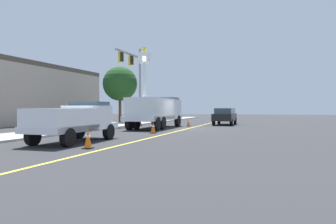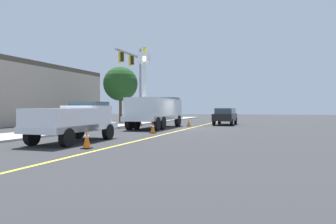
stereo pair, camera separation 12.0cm
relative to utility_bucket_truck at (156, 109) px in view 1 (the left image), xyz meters
name	(u,v)px [view 1 (the left image)]	position (x,y,z in m)	size (l,w,h in m)	color
ground	(187,129)	(-0.58, -2.77, -1.61)	(120.00, 120.00, 0.00)	#2D2D30
sidewalk_far_side	(103,126)	(0.24, 4.89, -1.55)	(60.00, 3.60, 0.12)	#9E9E99
lane_centre_stripe	(187,129)	(-0.58, -2.77, -1.61)	(50.00, 0.16, 0.01)	yellow
utility_bucket_truck	(156,109)	(0.00, 0.00, 0.00)	(8.42, 3.36, 7.06)	silver
service_pickup_truck	(74,120)	(-11.95, 1.24, -0.49)	(5.79, 2.68, 2.06)	white
passing_minivan	(225,115)	(6.67, -5.59, -0.64)	(4.97, 2.40, 1.69)	black
traffic_cone_leading	(88,139)	(-14.14, -0.59, -1.20)	(0.40, 0.40, 0.84)	black
traffic_cone_mid_front	(153,128)	(-5.53, -1.20, -1.23)	(0.40, 0.40, 0.78)	black
traffic_cone_mid_rear	(189,122)	(3.34, -2.33, -1.26)	(0.40, 0.40, 0.71)	black
traffic_signal_mast	(134,72)	(4.53, 3.41, 3.71)	(5.65, 0.87, 7.96)	gray
commercial_building_backdrop	(3,93)	(1.43, 16.12, 1.60)	(27.02, 9.25, 6.43)	#A89989
street_tree_right	(120,84)	(7.56, 6.05, 2.82)	(3.85, 3.85, 6.37)	brown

